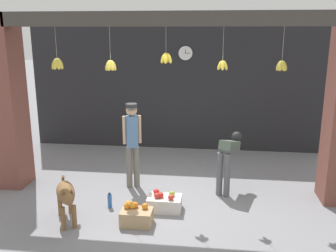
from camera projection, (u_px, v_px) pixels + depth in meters
ground_plane at (165, 198)px, 6.62m from camera, size 60.00×60.00×0.00m
shop_back_wall at (181, 85)px, 9.09m from camera, size 7.39×0.12×3.18m
shop_pillar_left at (3, 103)px, 6.87m from camera, size 0.70×0.60×3.18m
storefront_awning at (164, 22)px, 5.99m from camera, size 5.49×0.28×0.98m
dog at (66, 195)px, 5.68m from camera, size 0.58×0.91×0.68m
shopkeeper at (132, 139)px, 6.88m from camera, size 0.33×0.29×1.60m
worker_stooping at (228, 156)px, 6.74m from camera, size 0.46×0.77×1.04m
fruit_crate_oranges at (136, 215)px, 5.71m from camera, size 0.48×0.33×0.32m
fruit_crate_apples at (164, 202)px, 6.17m from camera, size 0.56×0.37×0.32m
water_bottle at (110, 201)px, 6.25m from camera, size 0.07×0.07×0.26m
wall_clock at (186, 53)px, 8.81m from camera, size 0.35×0.03×0.35m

